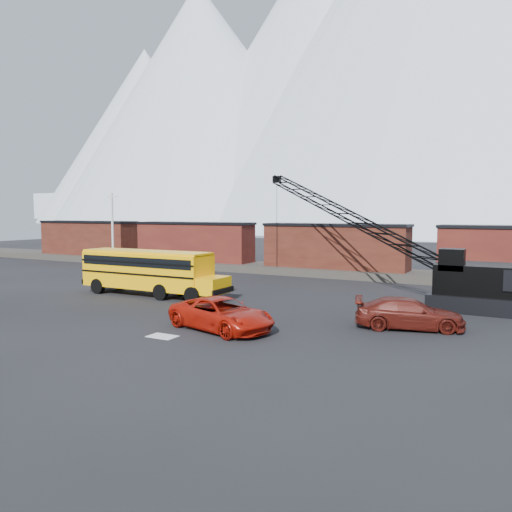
{
  "coord_description": "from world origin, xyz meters",
  "views": [
    {
      "loc": [
        15.49,
        -22.47,
        5.91
      ],
      "look_at": [
        -0.23,
        6.8,
        3.0
      ],
      "focal_mm": 35.0,
      "sensor_mm": 36.0,
      "label": 1
    }
  ],
  "objects_px": {
    "crawler_crane": "(347,215)",
    "red_pickup": "(222,314)",
    "maroon_suv": "(409,313)",
    "school_bus": "(150,271)"
  },
  "relations": [
    {
      "from": "red_pickup",
      "to": "crawler_crane",
      "type": "distance_m",
      "value": 17.51
    },
    {
      "from": "red_pickup",
      "to": "maroon_suv",
      "type": "height_order",
      "value": "red_pickup"
    },
    {
      "from": "red_pickup",
      "to": "crawler_crane",
      "type": "height_order",
      "value": "crawler_crane"
    },
    {
      "from": "maroon_suv",
      "to": "school_bus",
      "type": "bearing_deg",
      "value": 68.46
    },
    {
      "from": "crawler_crane",
      "to": "red_pickup",
      "type": "bearing_deg",
      "value": -93.4
    },
    {
      "from": "red_pickup",
      "to": "crawler_crane",
      "type": "relative_size",
      "value": 0.27
    },
    {
      "from": "school_bus",
      "to": "crawler_crane",
      "type": "bearing_deg",
      "value": 43.09
    },
    {
      "from": "maroon_suv",
      "to": "crawler_crane",
      "type": "distance_m",
      "value": 14.89
    },
    {
      "from": "crawler_crane",
      "to": "school_bus",
      "type": "bearing_deg",
      "value": -136.91
    },
    {
      "from": "red_pickup",
      "to": "maroon_suv",
      "type": "xyz_separation_m",
      "value": [
        8.27,
        4.75,
        -0.03
      ]
    }
  ]
}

